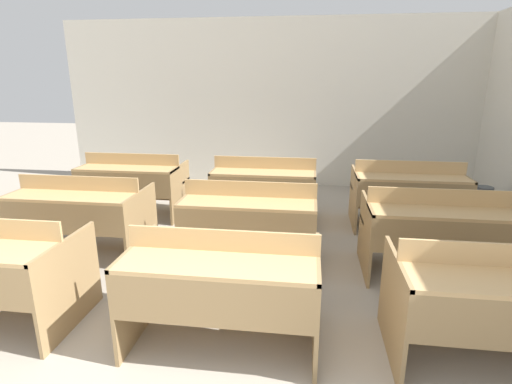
# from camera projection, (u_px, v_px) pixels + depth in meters

# --- Properties ---
(wall_back) EXTENTS (7.17, 0.06, 2.82)m
(wall_back) POSITION_uv_depth(u_px,v_px,m) (267.00, 104.00, 6.90)
(wall_back) COLOR beige
(wall_back) RESTS_ON ground_plane
(bench_front_center) EXTENTS (1.33, 0.80, 0.87)m
(bench_front_center) POSITION_uv_depth(u_px,v_px,m) (223.00, 282.00, 2.78)
(bench_front_center) COLOR #96774D
(bench_front_center) RESTS_ON ground_plane
(bench_front_right) EXTENTS (1.33, 0.80, 0.87)m
(bench_front_right) POSITION_uv_depth(u_px,v_px,m) (501.00, 301.00, 2.55)
(bench_front_right) COLOR #98794F
(bench_front_right) RESTS_ON ground_plane
(bench_second_left) EXTENTS (1.33, 0.80, 0.87)m
(bench_second_left) POSITION_uv_depth(u_px,v_px,m) (81.00, 212.00, 4.24)
(bench_second_left) COLOR #93754B
(bench_second_left) RESTS_ON ground_plane
(bench_second_center) EXTENTS (1.33, 0.80, 0.87)m
(bench_second_center) POSITION_uv_depth(u_px,v_px,m) (250.00, 219.00, 4.02)
(bench_second_center) COLOR olive
(bench_second_center) RESTS_ON ground_plane
(bench_second_right) EXTENTS (1.33, 0.80, 0.87)m
(bench_second_right) POSITION_uv_depth(u_px,v_px,m) (437.00, 229.00, 3.76)
(bench_second_right) COLOR #93744A
(bench_second_right) RESTS_ON ground_plane
(bench_third_left) EXTENTS (1.33, 0.80, 0.87)m
(bench_third_left) POSITION_uv_depth(u_px,v_px,m) (133.00, 181.00, 5.47)
(bench_third_left) COLOR olive
(bench_third_left) RESTS_ON ground_plane
(bench_third_center) EXTENTS (1.33, 0.80, 0.87)m
(bench_third_center) POSITION_uv_depth(u_px,v_px,m) (264.00, 186.00, 5.23)
(bench_third_center) COLOR #93744A
(bench_third_center) RESTS_ON ground_plane
(bench_third_right) EXTENTS (1.33, 0.80, 0.87)m
(bench_third_right) POSITION_uv_depth(u_px,v_px,m) (408.00, 191.00, 4.99)
(bench_third_right) COLOR #9A7B51
(bench_third_right) RESTS_ON ground_plane
(wastepaper_bin) EXTENTS (0.22, 0.22, 0.39)m
(wastepaper_bin) POSITION_uv_depth(u_px,v_px,m) (483.00, 200.00, 5.60)
(wastepaper_bin) COLOR #474C51
(wastepaper_bin) RESTS_ON ground_plane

